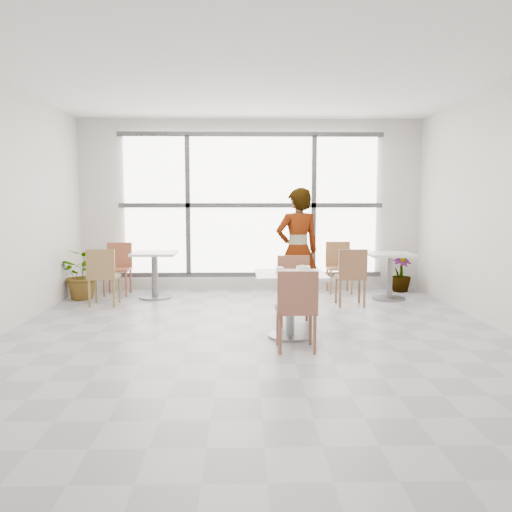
{
  "coord_description": "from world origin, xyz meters",
  "views": [
    {
      "loc": [
        -0.13,
        -5.91,
        1.59
      ],
      "look_at": [
        0.0,
        -0.3,
        1.0
      ],
      "focal_mm": 37.31,
      "sensor_mm": 36.0,
      "label": 1
    }
  ],
  "objects_px": {
    "bg_table_right": "(389,269)",
    "bg_chair_right_near": "(351,273)",
    "coffee_cup": "(280,270)",
    "person": "(298,251)",
    "bg_chair_left_near": "(103,273)",
    "oatmeal_bowl": "(303,269)",
    "chair_far": "(294,285)",
    "bg_table_left": "(155,268)",
    "bg_chair_right_far": "(339,263)",
    "main_table": "(290,293)",
    "bg_chair_left_far": "(118,265)",
    "plant_right": "(400,273)",
    "plant_left": "(84,274)",
    "chair_near": "(297,305)"
  },
  "relations": [
    {
      "from": "bg_chair_right_near",
      "to": "main_table",
      "type": "bearing_deg",
      "value": 58.86
    },
    {
      "from": "main_table",
      "to": "bg_table_left",
      "type": "distance_m",
      "value": 3.21
    },
    {
      "from": "chair_far",
      "to": "bg_chair_right_near",
      "type": "height_order",
      "value": "same"
    },
    {
      "from": "oatmeal_bowl",
      "to": "bg_chair_left_near",
      "type": "bearing_deg",
      "value": 146.3
    },
    {
      "from": "plant_left",
      "to": "bg_table_left",
      "type": "bearing_deg",
      "value": 2.9
    },
    {
      "from": "coffee_cup",
      "to": "bg_chair_right_near",
      "type": "bearing_deg",
      "value": 55.23
    },
    {
      "from": "oatmeal_bowl",
      "to": "bg_chair_right_near",
      "type": "bearing_deg",
      "value": 62.31
    },
    {
      "from": "bg_chair_right_near",
      "to": "plant_right",
      "type": "height_order",
      "value": "bg_chair_right_near"
    },
    {
      "from": "bg_chair_right_far",
      "to": "bg_table_left",
      "type": "bearing_deg",
      "value": -170.63
    },
    {
      "from": "coffee_cup",
      "to": "person",
      "type": "relative_size",
      "value": 0.09
    },
    {
      "from": "main_table",
      "to": "oatmeal_bowl",
      "type": "xyz_separation_m",
      "value": [
        0.15,
        0.01,
        0.27
      ]
    },
    {
      "from": "bg_chair_left_far",
      "to": "plant_right",
      "type": "height_order",
      "value": "bg_chair_left_far"
    },
    {
      "from": "bg_table_right",
      "to": "bg_chair_right_near",
      "type": "height_order",
      "value": "bg_chair_right_near"
    },
    {
      "from": "bg_table_right",
      "to": "bg_chair_right_far",
      "type": "relative_size",
      "value": 0.86
    },
    {
      "from": "oatmeal_bowl",
      "to": "coffee_cup",
      "type": "xyz_separation_m",
      "value": [
        -0.27,
        0.04,
        -0.01
      ]
    },
    {
      "from": "oatmeal_bowl",
      "to": "plant_left",
      "type": "bearing_deg",
      "value": 143.03
    },
    {
      "from": "bg_chair_left_near",
      "to": "bg_chair_right_near",
      "type": "bearing_deg",
      "value": 178.21
    },
    {
      "from": "person",
      "to": "oatmeal_bowl",
      "type": "bearing_deg",
      "value": 70.65
    },
    {
      "from": "bg_table_right",
      "to": "bg_chair_right_near",
      "type": "xyz_separation_m",
      "value": [
        -0.73,
        -0.55,
        0.01
      ]
    },
    {
      "from": "coffee_cup",
      "to": "bg_chair_left_far",
      "type": "bearing_deg",
      "value": 131.51
    },
    {
      "from": "bg_table_left",
      "to": "bg_chair_left_near",
      "type": "height_order",
      "value": "bg_chair_left_near"
    },
    {
      "from": "chair_far",
      "to": "coffee_cup",
      "type": "height_order",
      "value": "chair_far"
    },
    {
      "from": "coffee_cup",
      "to": "plant_right",
      "type": "xyz_separation_m",
      "value": [
        2.31,
        2.99,
        -0.46
      ]
    },
    {
      "from": "main_table",
      "to": "bg_table_right",
      "type": "height_order",
      "value": "same"
    },
    {
      "from": "bg_table_left",
      "to": "person",
      "type": "bearing_deg",
      "value": -27.49
    },
    {
      "from": "bg_table_left",
      "to": "chair_far",
      "type": "bearing_deg",
      "value": -40.7
    },
    {
      "from": "chair_near",
      "to": "bg_chair_right_near",
      "type": "height_order",
      "value": "same"
    },
    {
      "from": "chair_far",
      "to": "bg_table_left",
      "type": "height_order",
      "value": "chair_far"
    },
    {
      "from": "coffee_cup",
      "to": "bg_table_right",
      "type": "distance_m",
      "value": 2.98
    },
    {
      "from": "chair_far",
      "to": "plant_right",
      "type": "distance_m",
      "value": 3.12
    },
    {
      "from": "coffee_cup",
      "to": "plant_left",
      "type": "distance_m",
      "value": 3.86
    },
    {
      "from": "bg_table_left",
      "to": "bg_table_right",
      "type": "height_order",
      "value": "same"
    },
    {
      "from": "chair_far",
      "to": "bg_chair_left_far",
      "type": "height_order",
      "value": "same"
    },
    {
      "from": "person",
      "to": "bg_chair_left_near",
      "type": "bearing_deg",
      "value": -26.37
    },
    {
      "from": "chair_near",
      "to": "plant_left",
      "type": "bearing_deg",
      "value": -44.59
    },
    {
      "from": "coffee_cup",
      "to": "bg_chair_left_near",
      "type": "distance_m",
      "value": 3.14
    },
    {
      "from": "bg_table_left",
      "to": "bg_chair_left_far",
      "type": "xyz_separation_m",
      "value": [
        -0.68,
        0.4,
        0.01
      ]
    },
    {
      "from": "bg_chair_left_near",
      "to": "bg_chair_left_far",
      "type": "distance_m",
      "value": 1.04
    },
    {
      "from": "chair_near",
      "to": "plant_right",
      "type": "height_order",
      "value": "chair_near"
    },
    {
      "from": "oatmeal_bowl",
      "to": "bg_chair_left_far",
      "type": "bearing_deg",
      "value": 134.02
    },
    {
      "from": "person",
      "to": "bg_chair_left_near",
      "type": "xyz_separation_m",
      "value": [
        -2.88,
        0.51,
        -0.38
      ]
    },
    {
      "from": "bg_chair_left_near",
      "to": "person",
      "type": "bearing_deg",
      "value": 169.97
    },
    {
      "from": "oatmeal_bowl",
      "to": "bg_table_right",
      "type": "height_order",
      "value": "oatmeal_bowl"
    },
    {
      "from": "bg_table_left",
      "to": "bg_chair_left_far",
      "type": "distance_m",
      "value": 0.79
    },
    {
      "from": "plant_left",
      "to": "main_table",
      "type": "bearing_deg",
      "value": -38.43
    },
    {
      "from": "bg_chair_left_near",
      "to": "bg_chair_left_far",
      "type": "height_order",
      "value": "same"
    },
    {
      "from": "plant_left",
      "to": "chair_near",
      "type": "bearing_deg",
      "value": -44.59
    },
    {
      "from": "chair_near",
      "to": "bg_chair_right_far",
      "type": "distance_m",
      "value": 3.81
    },
    {
      "from": "chair_near",
      "to": "plant_right",
      "type": "xyz_separation_m",
      "value": [
        2.18,
        3.65,
        -0.18
      ]
    },
    {
      "from": "coffee_cup",
      "to": "bg_chair_left_near",
      "type": "bearing_deg",
      "value": 144.12
    }
  ]
}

